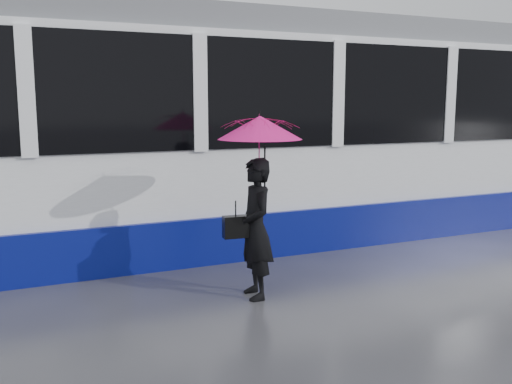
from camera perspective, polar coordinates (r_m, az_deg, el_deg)
name	(u,v)px	position (r m, az deg, el deg)	size (l,w,h in m)	color
ground	(236,296)	(6.32, -2.04, -10.36)	(90.00, 90.00, 0.00)	#2C2C31
rails	(172,244)	(8.59, -8.39, -5.17)	(34.00, 1.51, 0.02)	#3F3D38
woman	(256,229)	(6.09, -0.05, -3.68)	(0.55, 0.36, 1.51)	black
umbrella	(260,144)	(5.98, 0.39, 4.81)	(0.97, 0.97, 1.02)	#FB156F
handbag	(236,227)	(6.02, -2.04, -3.49)	(0.28, 0.14, 0.41)	black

